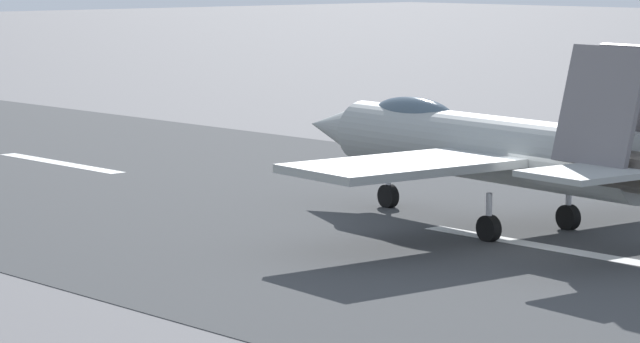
# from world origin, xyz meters

# --- Properties ---
(ground_plane) EXTENTS (400.00, 400.00, 0.00)m
(ground_plane) POSITION_xyz_m (0.00, 0.00, 0.00)
(ground_plane) COLOR slate
(runway_strip) EXTENTS (240.00, 26.00, 0.02)m
(runway_strip) POSITION_xyz_m (-0.02, 0.00, 0.01)
(runway_strip) COLOR #3B3D3F
(runway_strip) RESTS_ON ground
(fighter_jet) EXTENTS (16.56, 14.88, 5.66)m
(fighter_jet) POSITION_xyz_m (3.06, -1.29, 2.46)
(fighter_jet) COLOR #949998
(fighter_jet) RESTS_ON ground
(crew_person) EXTENTS (0.67, 0.40, 1.65)m
(crew_person) POSITION_xyz_m (16.53, -9.74, 0.82)
(crew_person) COLOR #1E2338
(crew_person) RESTS_ON ground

